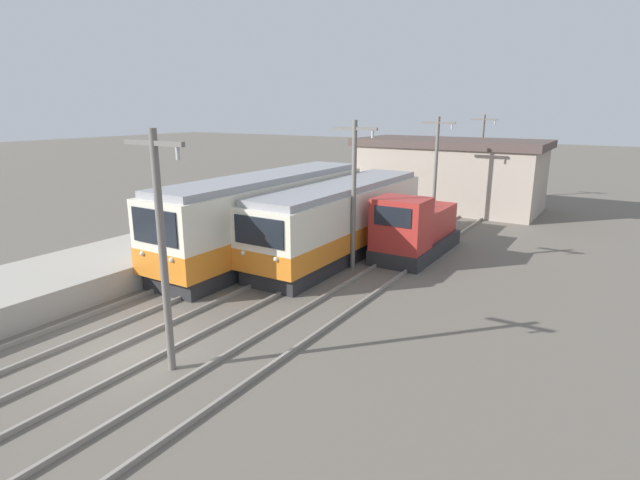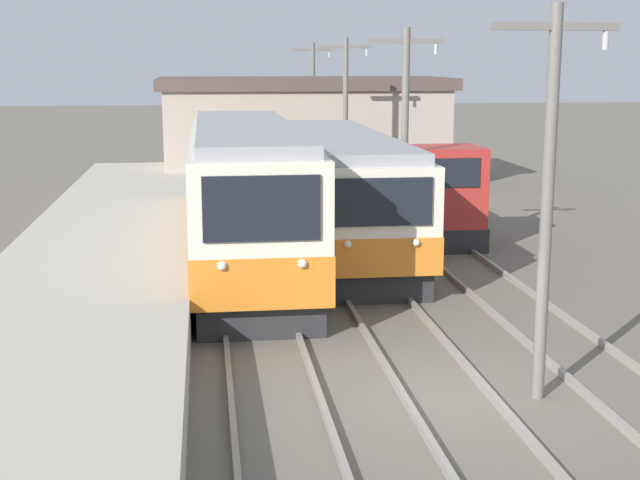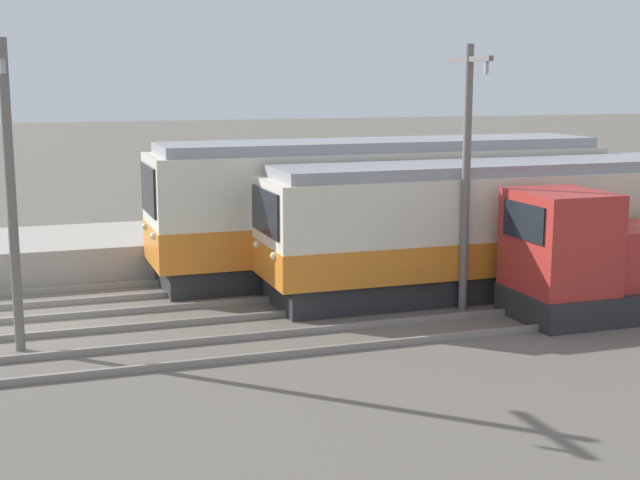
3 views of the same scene
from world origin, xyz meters
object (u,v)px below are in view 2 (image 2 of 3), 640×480
at_px(catenary_mast_far, 346,114).
at_px(catenary_mast_distant, 313,102).
at_px(commuter_train_left, 246,203).
at_px(shunting_locomotive, 427,199).
at_px(catenary_mast_mid, 405,136).
at_px(catenary_mast_near, 548,189).
at_px(commuter_train_center, 340,197).

bearing_deg(catenary_mast_far, catenary_mast_distant, 90.00).
relative_size(commuter_train_left, catenary_mast_far, 2.08).
relative_size(shunting_locomotive, catenary_mast_distant, 0.96).
bearing_deg(catenary_mast_mid, catenary_mast_far, 90.00).
distance_m(commuter_train_left, catenary_mast_near, 10.86).
bearing_deg(catenary_mast_far, shunting_locomotive, -77.69).
bearing_deg(commuter_train_left, commuter_train_center, 35.18).
bearing_deg(catenary_mast_near, commuter_train_center, 97.29).
xyz_separation_m(commuter_train_center, catenary_mast_near, (1.51, -11.79, 1.87)).
relative_size(commuter_train_left, catenary_mast_mid, 2.08).
distance_m(catenary_mast_mid, catenary_mast_distant, 20.38).
xyz_separation_m(commuter_train_left, shunting_locomotive, (5.80, 3.72, -0.57)).
relative_size(commuter_train_center, catenary_mast_near, 1.96).
height_order(shunting_locomotive, catenary_mast_near, catenary_mast_near).
relative_size(catenary_mast_mid, catenary_mast_distant, 1.00).
xyz_separation_m(commuter_train_left, catenary_mast_mid, (4.31, 0.37, 1.69)).
height_order(commuter_train_left, commuter_train_center, commuter_train_left).
xyz_separation_m(commuter_train_left, catenary_mast_far, (4.31, 10.56, 1.69)).
bearing_deg(commuter_train_left, catenary_mast_distant, 78.27).
bearing_deg(catenary_mast_mid, catenary_mast_distant, 90.00).
height_order(commuter_train_center, catenary_mast_far, catenary_mast_far).
distance_m(commuter_train_left, catenary_mast_mid, 4.64).
relative_size(commuter_train_left, commuter_train_center, 1.06).
xyz_separation_m(shunting_locomotive, catenary_mast_mid, (-1.49, -3.36, 2.26)).
xyz_separation_m(commuter_train_left, catenary_mast_near, (4.31, -9.82, 1.69)).
xyz_separation_m(commuter_train_center, catenary_mast_distant, (1.51, 18.77, 1.87)).
bearing_deg(catenary_mast_mid, commuter_train_left, -175.12).
distance_m(commuter_train_center, shunting_locomotive, 3.49).
bearing_deg(commuter_train_left, catenary_mast_near, -66.31).
relative_size(commuter_train_center, catenary_mast_mid, 1.96).
bearing_deg(catenary_mast_far, catenary_mast_near, -90.00).
relative_size(commuter_train_center, catenary_mast_far, 1.96).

